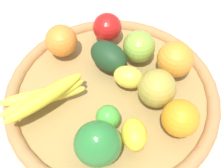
# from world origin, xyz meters

# --- Properties ---
(ground_plane) EXTENTS (2.40, 2.40, 0.00)m
(ground_plane) POSITION_xyz_m (0.00, 0.00, 0.00)
(ground_plane) COLOR #C4AE9F
(ground_plane) RESTS_ON ground
(basket) EXTENTS (0.48, 0.48, 0.04)m
(basket) POSITION_xyz_m (0.00, 0.00, 0.02)
(basket) COLOR #9B7F46
(basket) RESTS_ON ground_plane
(orange_2) EXTENTS (0.10, 0.10, 0.07)m
(orange_2) POSITION_xyz_m (0.12, -0.11, 0.07)
(orange_2) COLOR orange
(orange_2) RESTS_ON basket
(banana_bunch) EXTENTS (0.18, 0.13, 0.06)m
(banana_bunch) POSITION_xyz_m (-0.14, -0.02, 0.07)
(banana_bunch) COLOR yellow
(banana_bunch) RESTS_ON basket
(lemon_0) EXTENTS (0.05, 0.07, 0.05)m
(lemon_0) POSITION_xyz_m (0.03, -0.13, 0.06)
(lemon_0) COLOR yellow
(lemon_0) RESTS_ON basket
(apple_0) EXTENTS (0.10, 0.10, 0.07)m
(apple_0) POSITION_xyz_m (0.07, 0.09, 0.07)
(apple_0) COLOR #81A93A
(apple_0) RESTS_ON basket
(apple_2) EXTENTS (0.11, 0.11, 0.08)m
(apple_2) POSITION_xyz_m (0.09, -0.04, 0.08)
(apple_2) COLOR #A6953A
(apple_2) RESTS_ON basket
(orange_1) EXTENTS (0.10, 0.10, 0.08)m
(orange_1) POSITION_xyz_m (0.14, 0.04, 0.08)
(orange_1) COLOR orange
(orange_1) RESTS_ON basket
(apple_1) EXTENTS (0.10, 0.10, 0.07)m
(apple_1) POSITION_xyz_m (0.01, 0.16, 0.07)
(apple_1) COLOR red
(apple_1) RESTS_ON basket
(bell_pepper) EXTENTS (0.09, 0.08, 0.10)m
(bell_pepper) POSITION_xyz_m (-0.04, -0.15, 0.08)
(bell_pepper) COLOR #287631
(bell_pepper) RESTS_ON basket
(lime_0) EXTENTS (0.07, 0.07, 0.05)m
(lime_0) POSITION_xyz_m (-0.02, -0.08, 0.06)
(lime_0) COLOR green
(lime_0) RESTS_ON basket
(orange_0) EXTENTS (0.09, 0.09, 0.07)m
(orange_0) POSITION_xyz_m (-0.10, 0.13, 0.07)
(orange_0) COLOR orange
(orange_0) RESTS_ON basket
(lemon_1) EXTENTS (0.08, 0.07, 0.05)m
(lemon_1) POSITION_xyz_m (0.04, 0.01, 0.06)
(lemon_1) COLOR yellow
(lemon_1) RESTS_ON basket
(avocado) EXTENTS (0.11, 0.11, 0.06)m
(avocado) POSITION_xyz_m (0.00, 0.07, 0.07)
(avocado) COLOR #1A3A1E
(avocado) RESTS_ON basket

